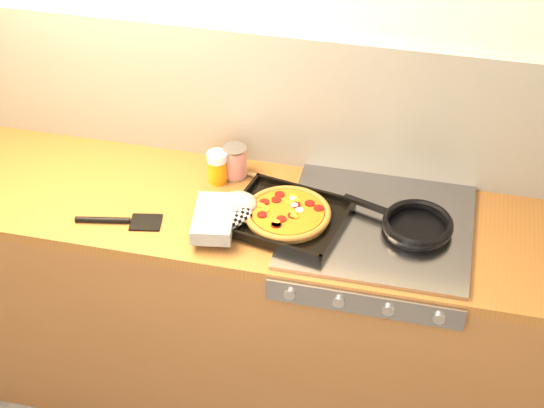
% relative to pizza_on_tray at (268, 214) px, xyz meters
% --- Properties ---
extents(room_shell, '(3.20, 3.20, 3.20)m').
position_rel_pizza_on_tray_xyz_m(room_shell, '(-0.10, 0.35, 0.21)').
color(room_shell, white).
rests_on(room_shell, ground).
extents(counter_run, '(3.20, 0.62, 0.90)m').
position_rel_pizza_on_tray_xyz_m(counter_run, '(-0.10, 0.06, -0.49)').
color(counter_run, brown).
rests_on(counter_run, ground).
extents(stovetop, '(0.60, 0.56, 0.02)m').
position_rel_pizza_on_tray_xyz_m(stovetop, '(0.35, 0.06, -0.04)').
color(stovetop, gray).
rests_on(stovetop, counter_run).
extents(pizza_on_tray, '(0.51, 0.40, 0.06)m').
position_rel_pizza_on_tray_xyz_m(pizza_on_tray, '(0.00, 0.00, 0.00)').
color(pizza_on_tray, black).
rests_on(pizza_on_tray, stovetop).
extents(frying_pan, '(0.40, 0.29, 0.04)m').
position_rel_pizza_on_tray_xyz_m(frying_pan, '(0.47, 0.06, -0.01)').
color(frying_pan, black).
rests_on(frying_pan, stovetop).
extents(tomato_can, '(0.10, 0.10, 0.12)m').
position_rel_pizza_on_tray_xyz_m(tomato_can, '(-0.17, 0.23, 0.02)').
color(tomato_can, maroon).
rests_on(tomato_can, counter_run).
extents(juice_glass, '(0.07, 0.07, 0.12)m').
position_rel_pizza_on_tray_xyz_m(juice_glass, '(-0.22, 0.19, 0.02)').
color(juice_glass, orange).
rests_on(juice_glass, counter_run).
extents(wooden_spoon, '(0.30, 0.09, 0.02)m').
position_rel_pizza_on_tray_xyz_m(wooden_spoon, '(-0.05, 0.23, -0.03)').
color(wooden_spoon, '#9B7041').
rests_on(wooden_spoon, counter_run).
extents(black_spatula, '(0.29, 0.11, 0.02)m').
position_rel_pizza_on_tray_xyz_m(black_spatula, '(-0.47, -0.10, -0.03)').
color(black_spatula, black).
rests_on(black_spatula, counter_run).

